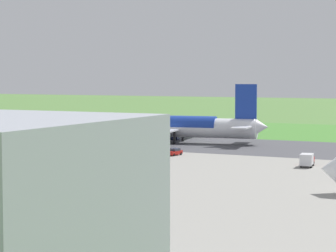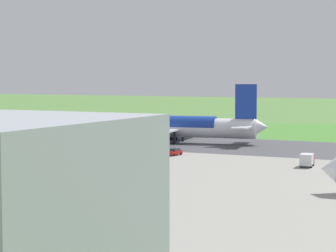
{
  "view_description": "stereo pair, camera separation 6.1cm",
  "coord_description": "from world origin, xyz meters",
  "px_view_note": "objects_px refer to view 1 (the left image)",
  "views": [
    {
      "loc": [
        -79.47,
        165.3,
        17.67
      ],
      "look_at": [
        2.23,
        0.0,
        4.5
      ],
      "focal_mm": 73.72,
      "sensor_mm": 36.0,
      "label": 1
    },
    {
      "loc": [
        -79.52,
        165.27,
        17.67
      ],
      "look_at": [
        2.23,
        0.0,
        4.5
      ],
      "focal_mm": 73.72,
      "sensor_mm": 36.0,
      "label": 2
    }
  ],
  "objects_px": {
    "airliner_main": "(169,127)",
    "service_car_followme": "(174,152)",
    "service_truck_fuel": "(307,160)",
    "traffic_cone_orange": "(157,127)",
    "no_stopping_sign": "(177,124)"
  },
  "relations": [
    {
      "from": "airliner_main",
      "to": "traffic_cone_orange",
      "type": "height_order",
      "value": "airliner_main"
    },
    {
      "from": "service_truck_fuel",
      "to": "traffic_cone_orange",
      "type": "xyz_separation_m",
      "value": [
        73.19,
        -77.61,
        -1.13
      ]
    },
    {
      "from": "service_truck_fuel",
      "to": "service_car_followme",
      "type": "bearing_deg",
      "value": -10.79
    },
    {
      "from": "no_stopping_sign",
      "to": "traffic_cone_orange",
      "type": "height_order",
      "value": "no_stopping_sign"
    },
    {
      "from": "airliner_main",
      "to": "service_car_followme",
      "type": "xyz_separation_m",
      "value": [
        -14.36,
        26.64,
        -3.51
      ]
    },
    {
      "from": "no_stopping_sign",
      "to": "traffic_cone_orange",
      "type": "distance_m",
      "value": 7.18
    },
    {
      "from": "airliner_main",
      "to": "no_stopping_sign",
      "type": "relative_size",
      "value": 24.36
    },
    {
      "from": "airliner_main",
      "to": "traffic_cone_orange",
      "type": "relative_size",
      "value": 98.18
    },
    {
      "from": "no_stopping_sign",
      "to": "airliner_main",
      "type": "bearing_deg",
      "value": 113.18
    },
    {
      "from": "service_car_followme",
      "to": "traffic_cone_orange",
      "type": "bearing_deg",
      "value": -60.0
    },
    {
      "from": "service_car_followme",
      "to": "service_truck_fuel",
      "type": "relative_size",
      "value": 0.73
    },
    {
      "from": "service_truck_fuel",
      "to": "traffic_cone_orange",
      "type": "height_order",
      "value": "service_truck_fuel"
    },
    {
      "from": "service_car_followme",
      "to": "traffic_cone_orange",
      "type": "xyz_separation_m",
      "value": [
        41.29,
        -71.53,
        -0.57
      ]
    },
    {
      "from": "airliner_main",
      "to": "service_truck_fuel",
      "type": "bearing_deg",
      "value": 144.73
    },
    {
      "from": "service_car_followme",
      "to": "service_truck_fuel",
      "type": "distance_m",
      "value": 32.48
    }
  ]
}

